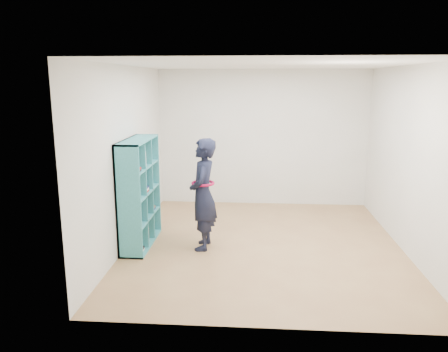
{
  "coord_description": "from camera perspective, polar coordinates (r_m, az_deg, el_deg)",
  "views": [
    {
      "loc": [
        -0.14,
        -6.15,
        2.39
      ],
      "look_at": [
        -0.61,
        0.3,
        0.97
      ],
      "focal_mm": 35.0,
      "sensor_mm": 36.0,
      "label": 1
    }
  ],
  "objects": [
    {
      "name": "bookshelf",
      "position": [
        6.49,
        -11.23,
        -2.3
      ],
      "size": [
        0.34,
        1.18,
        1.58
      ],
      "color": "#277C7A",
      "rests_on": "floor"
    },
    {
      "name": "person",
      "position": [
        6.22,
        -2.75,
        -2.39
      ],
      "size": [
        0.39,
        0.59,
        1.61
      ],
      "rotation": [
        0.0,
        0.0,
        -1.58
      ],
      "color": "black",
      "rests_on": "floor"
    },
    {
      "name": "wall_back",
      "position": [
        8.47,
        5.08,
        4.94
      ],
      "size": [
        4.0,
        0.02,
        2.6
      ],
      "primitive_type": "cube",
      "color": "beige",
      "rests_on": "floor"
    },
    {
      "name": "wall_front",
      "position": [
        4.05,
        5.96,
        -3.32
      ],
      "size": [
        4.0,
        0.02,
        2.6
      ],
      "primitive_type": "cube",
      "color": "beige",
      "rests_on": "floor"
    },
    {
      "name": "smartphone",
      "position": [
        6.31,
        -3.94,
        -1.22
      ],
      "size": [
        0.01,
        0.08,
        0.12
      ],
      "rotation": [
        0.24,
        0.0,
        -0.03
      ],
      "color": "silver",
      "rests_on": "person"
    },
    {
      "name": "wall_right",
      "position": [
        6.6,
        23.01,
        1.88
      ],
      "size": [
        0.02,
        4.5,
        2.6
      ],
      "primitive_type": "cube",
      "color": "beige",
      "rests_on": "floor"
    },
    {
      "name": "ceiling",
      "position": [
        6.15,
        5.62,
        14.27
      ],
      "size": [
        4.5,
        4.5,
        0.0
      ],
      "primitive_type": "plane",
      "color": "white",
      "rests_on": "wall_back"
    },
    {
      "name": "wall_left",
      "position": [
        6.52,
        -12.52,
        2.45
      ],
      "size": [
        0.02,
        4.5,
        2.6
      ],
      "primitive_type": "cube",
      "color": "beige",
      "rests_on": "floor"
    },
    {
      "name": "floor",
      "position": [
        6.6,
        5.14,
        -8.91
      ],
      "size": [
        4.5,
        4.5,
        0.0
      ],
      "primitive_type": "plane",
      "color": "#8D6340",
      "rests_on": "ground"
    }
  ]
}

